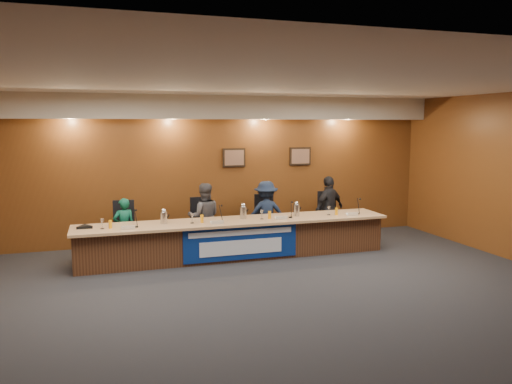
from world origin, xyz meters
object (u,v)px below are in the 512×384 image
panelist_d (329,209)px  office_chair_b (203,226)px  dais_body (235,240)px  carafe_left (164,218)px  panelist_a (124,227)px  office_chair_c (265,223)px  carafe_right (297,210)px  office_chair_a (124,231)px  panelist_c (266,213)px  carafe_mid (243,213)px  panelist_b (204,217)px  office_chair_d (327,219)px  banner (241,243)px  speakerphone (85,227)px

panelist_d → office_chair_b: panelist_d is taller
dais_body → carafe_left: 1.47m
panelist_a → panelist_d: size_ratio=0.80×
office_chair_b → panelist_d: bearing=-8.5°
office_chair_c → carafe_right: bearing=-50.9°
panelist_a → office_chair_c: size_ratio=2.42×
dais_body → office_chair_a: size_ratio=12.50×
dais_body → office_chair_c: dais_body is taller
panelist_c → carafe_mid: panelist_c is taller
panelist_a → carafe_left: (0.69, -0.71, 0.28)m
panelist_b → panelist_d: (2.83, 0.00, 0.03)m
office_chair_b → dais_body: bearing=-67.1°
panelist_b → office_chair_c: panelist_b is taller
office_chair_c → office_chair_d: (1.48, 0.00, 0.00)m
banner → office_chair_b: banner is taller
panelist_d → speakerphone: (-5.14, -0.70, 0.05)m
panelist_b → office_chair_a: (-1.60, 0.10, -0.22)m
panelist_c → carafe_right: panelist_c is taller
panelist_d → office_chair_c: 1.51m
panelist_b → speakerphone: (-2.32, -0.70, 0.07)m
panelist_c → office_chair_d: bearing=-169.7°
dais_body → panelist_c: panelist_c is taller
panelist_a → panelist_b: panelist_b is taller
office_chair_a → office_chair_b: (1.60, 0.00, 0.00)m
office_chair_c → office_chair_d: same height
panelist_a → carafe_right: panelist_a is taller
banner → office_chair_b: (-0.47, 1.24, 0.10)m
panelist_b → carafe_mid: panelist_b is taller
office_chair_a → carafe_right: 3.48m
banner → panelist_b: panelist_b is taller
panelist_d → carafe_mid: 2.29m
speakerphone → carafe_left: bearing=-0.4°
panelist_b → office_chair_b: (0.00, 0.10, -0.22)m
dais_body → speakerphone: size_ratio=18.75×
office_chair_d → carafe_right: (-1.08, -0.85, 0.39)m
office_chair_b → office_chair_d: size_ratio=1.00×
panelist_b → office_chair_a: size_ratio=2.92×
banner → carafe_mid: bearing=69.5°
panelist_c → carafe_mid: size_ratio=5.81×
panelist_c → office_chair_b: size_ratio=2.91×
banner → office_chair_d: size_ratio=4.58×
carafe_right → carafe_mid: bearing=176.4°
speakerphone → carafe_right: bearing=-0.6°
dais_body → panelist_c: (0.88, 0.73, 0.35)m
carafe_left → panelist_c: bearing=17.6°
panelist_d → speakerphone: panelist_d is taller
panelist_b → office_chair_b: bearing=-82.7°
dais_body → speakerphone: speakerphone is taller
speakerphone → panelist_d: bearing=7.8°
speakerphone → office_chair_b: bearing=19.1°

